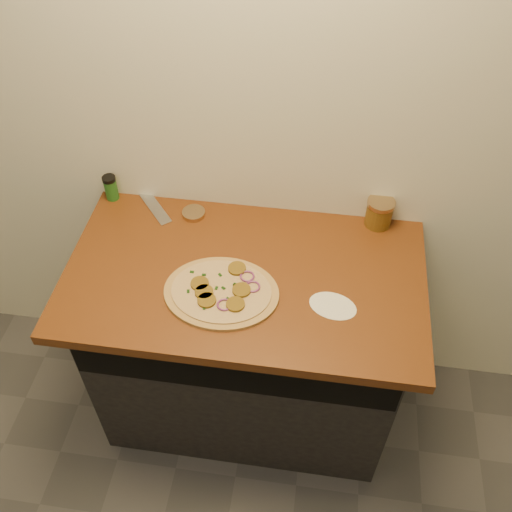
% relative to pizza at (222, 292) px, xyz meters
% --- Properties ---
extents(cabinet, '(1.10, 0.60, 0.86)m').
position_rel_pizza_xyz_m(cabinet, '(0.06, 0.13, -0.48)').
color(cabinet, black).
rests_on(cabinet, ground).
extents(countertop, '(1.20, 0.70, 0.04)m').
position_rel_pizza_xyz_m(countertop, '(0.06, 0.10, -0.03)').
color(countertop, '#633012').
rests_on(countertop, cabinet).
extents(pizza, '(0.37, 0.37, 0.02)m').
position_rel_pizza_xyz_m(pizza, '(0.00, 0.00, 0.00)').
color(pizza, tan).
rests_on(pizza, countertop).
extents(chefs_knife, '(0.24, 0.28, 0.02)m').
position_rel_pizza_xyz_m(chefs_knife, '(-0.38, 0.44, -0.00)').
color(chefs_knife, '#B7BAC1').
rests_on(chefs_knife, countertop).
extents(mason_jar_lid, '(0.10, 0.10, 0.02)m').
position_rel_pizza_xyz_m(mason_jar_lid, '(-0.17, 0.35, -0.00)').
color(mason_jar_lid, tan).
rests_on(mason_jar_lid, countertop).
extents(salsa_jar, '(0.10, 0.10, 0.11)m').
position_rel_pizza_xyz_m(salsa_jar, '(0.49, 0.40, 0.04)').
color(salsa_jar, '#A32310').
rests_on(salsa_jar, countertop).
extents(spice_shaker, '(0.05, 0.05, 0.10)m').
position_rel_pizza_xyz_m(spice_shaker, '(-0.49, 0.40, 0.04)').
color(spice_shaker, '#215E1D').
rests_on(spice_shaker, countertop).
extents(flour_spill, '(0.19, 0.19, 0.00)m').
position_rel_pizza_xyz_m(flour_spill, '(0.36, 0.00, -0.01)').
color(flour_spill, silver).
rests_on(flour_spill, countertop).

